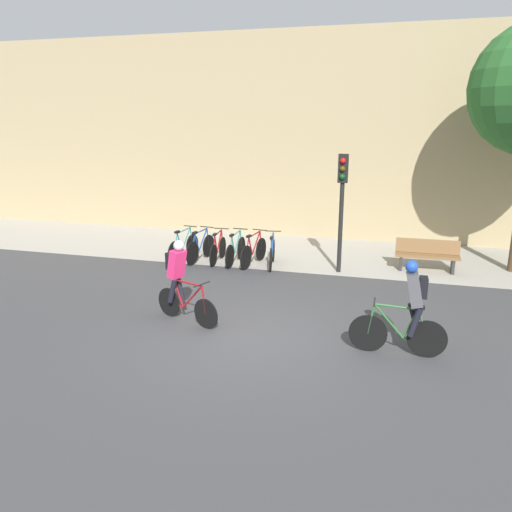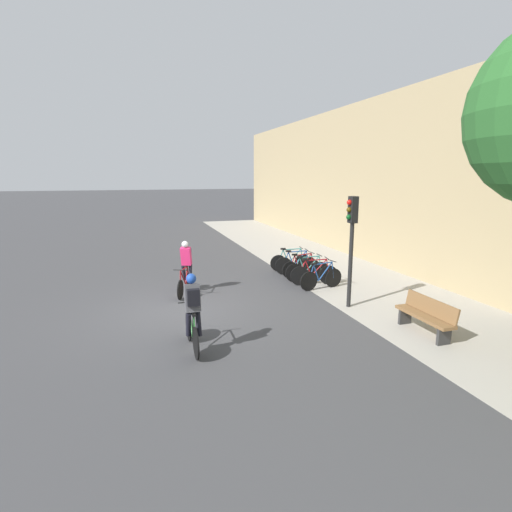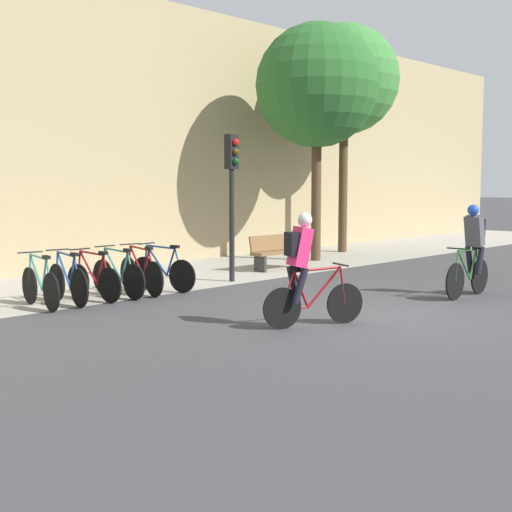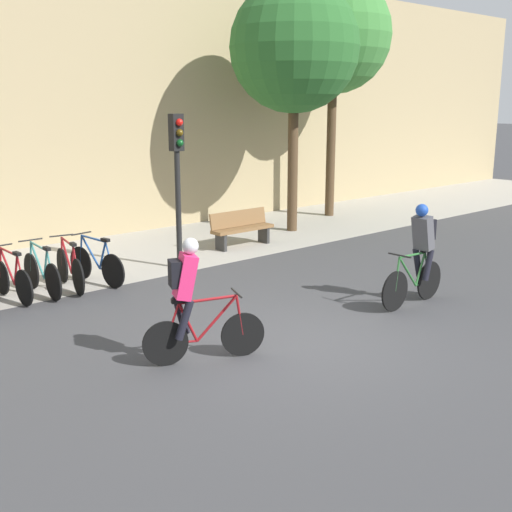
{
  "view_description": "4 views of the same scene",
  "coord_description": "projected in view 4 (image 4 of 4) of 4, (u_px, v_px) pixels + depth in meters",
  "views": [
    {
      "loc": [
        2.57,
        -8.74,
        4.14
      ],
      "look_at": [
        -0.53,
        2.58,
        0.94
      ],
      "focal_mm": 35.0,
      "sensor_mm": 36.0,
      "label": 1
    },
    {
      "loc": [
        11.32,
        -1.14,
        3.87
      ],
      "look_at": [
        -1.01,
        2.69,
        1.24
      ],
      "focal_mm": 28.0,
      "sensor_mm": 36.0,
      "label": 2
    },
    {
      "loc": [
        -9.97,
        -6.38,
        2.19
      ],
      "look_at": [
        0.14,
        3.09,
        0.78
      ],
      "focal_mm": 50.0,
      "sensor_mm": 36.0,
      "label": 3
    },
    {
      "loc": [
        -6.43,
        -6.35,
        3.5
      ],
      "look_at": [
        0.45,
        1.45,
        1.01
      ],
      "focal_mm": 45.0,
      "sensor_mm": 36.0,
      "label": 4
    }
  ],
  "objects": [
    {
      "name": "ground",
      "position": [
        298.0,
        343.0,
        9.58
      ],
      "size": [
        200.0,
        200.0,
        0.0
      ],
      "primitive_type": "plane",
      "color": "#3D3D3F"
    },
    {
      "name": "kerb_strip",
      "position": [
        87.0,
        261.0,
        14.51
      ],
      "size": [
        44.0,
        4.5,
        0.01
      ],
      "primitive_type": "cube",
      "color": "#A39E93",
      "rests_on": "ground"
    },
    {
      "name": "building_facade",
      "position": [
        29.0,
        99.0,
        15.54
      ],
      "size": [
        44.0,
        0.6,
        7.14
      ],
      "primitive_type": "cube",
      "color": "tan",
      "rests_on": "ground"
    },
    {
      "name": "cyclist_pink",
      "position": [
        190.0,
        297.0,
        8.65
      ],
      "size": [
        1.61,
        0.74,
        1.76
      ],
      "color": "black",
      "rests_on": "ground"
    },
    {
      "name": "cyclist_grey",
      "position": [
        420.0,
        252.0,
        11.28
      ],
      "size": [
        1.74,
        0.46,
        1.79
      ],
      "color": "black",
      "rests_on": "ground"
    },
    {
      "name": "parked_bike_2",
      "position": [
        12.0,
        279.0,
        11.57
      ],
      "size": [
        0.46,
        1.62,
        0.96
      ],
      "color": "black",
      "rests_on": "ground"
    },
    {
      "name": "parked_bike_3",
      "position": [
        42.0,
        273.0,
        11.93
      ],
      "size": [
        0.46,
        1.74,
        0.98
      ],
      "color": "black",
      "rests_on": "ground"
    },
    {
      "name": "parked_bike_4",
      "position": [
        70.0,
        268.0,
        12.29
      ],
      "size": [
        0.46,
        1.73,
        0.98
      ],
      "color": "black",
      "rests_on": "ground"
    },
    {
      "name": "parked_bike_5",
      "position": [
        96.0,
        264.0,
        12.65
      ],
      "size": [
        0.46,
        1.69,
        0.97
      ],
      "color": "black",
      "rests_on": "ground"
    },
    {
      "name": "traffic_light_pole",
      "position": [
        177.0,
        162.0,
        13.41
      ],
      "size": [
        0.26,
        0.3,
        3.28
      ],
      "color": "black",
      "rests_on": "ground"
    },
    {
      "name": "bench",
      "position": [
        242.0,
        228.0,
        15.93
      ],
      "size": [
        1.74,
        0.44,
        0.89
      ],
      "color": "brown",
      "rests_on": "ground"
    },
    {
      "name": "street_tree_0",
      "position": [
        294.0,
        47.0,
        16.87
      ],
      "size": [
        3.46,
        3.46,
        6.66
      ],
      "color": "#4C3823",
      "rests_on": "ground"
    },
    {
      "name": "street_tree_1",
      "position": [
        334.0,
        36.0,
        19.15
      ],
      "size": [
        3.46,
        3.46,
        7.2
      ],
      "color": "#4C3823",
      "rests_on": "ground"
    }
  ]
}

